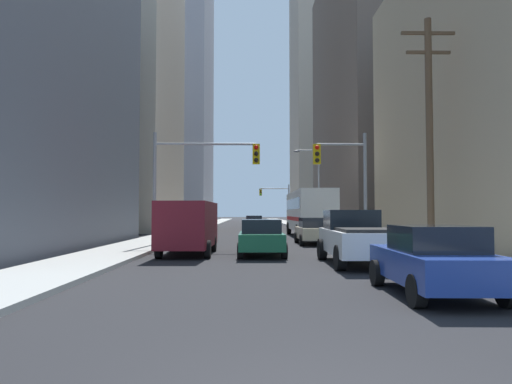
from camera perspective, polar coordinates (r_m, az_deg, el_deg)
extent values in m
cube|color=#9E9E99|center=(54.30, -7.15, -4.36)|extent=(2.95, 160.00, 0.15)
cube|color=#9E9E99|center=(54.47, 6.38, -4.36)|extent=(2.95, 160.00, 0.15)
cube|color=silver|center=(35.77, 6.48, -2.30)|extent=(2.58, 11.52, 2.90)
cube|color=black|center=(35.63, 4.47, -1.47)|extent=(0.09, 10.58, 0.80)
cube|color=red|center=(35.63, 4.47, -3.24)|extent=(0.09, 10.58, 0.28)
cylinder|color=black|center=(39.66, 4.03, -4.43)|extent=(0.32, 1.00, 1.00)
cylinder|color=black|center=(39.94, 7.40, -4.40)|extent=(0.32, 1.00, 1.00)
cylinder|color=black|center=(32.46, 5.18, -4.84)|extent=(0.32, 1.00, 1.00)
cylinder|color=black|center=(32.80, 9.28, -4.79)|extent=(0.32, 1.00, 1.00)
cube|color=white|center=(16.70, 12.26, -5.92)|extent=(2.16, 5.46, 0.80)
cube|color=black|center=(17.62, 11.51, -3.31)|extent=(1.85, 1.85, 0.70)
cube|color=black|center=(15.37, 13.41, -4.53)|extent=(1.83, 2.43, 0.10)
cylinder|color=black|center=(18.24, 8.05, -6.93)|extent=(0.28, 0.80, 0.80)
cylinder|color=black|center=(18.64, 13.93, -6.78)|extent=(0.28, 0.80, 0.80)
cylinder|color=black|center=(14.85, 10.19, -7.91)|extent=(0.28, 0.80, 0.80)
cylinder|color=black|center=(15.34, 17.31, -7.67)|extent=(0.28, 0.80, 0.80)
cube|color=maroon|center=(20.35, -8.21, -3.90)|extent=(2.15, 5.26, 1.90)
cube|color=black|center=(22.93, -7.40, -2.71)|extent=(1.76, 0.07, 0.60)
cylinder|color=black|center=(22.17, -10.17, -6.23)|extent=(0.24, 0.72, 0.72)
cylinder|color=black|center=(21.95, -5.19, -6.30)|extent=(0.24, 0.72, 0.72)
cylinder|color=black|center=(18.90, -11.77, -6.86)|extent=(0.24, 0.72, 0.72)
cylinder|color=black|center=(18.64, -5.92, -6.96)|extent=(0.24, 0.72, 0.72)
cube|color=navy|center=(11.00, 20.80, -8.40)|extent=(1.94, 4.26, 0.65)
cube|color=black|center=(10.82, 21.05, -5.31)|extent=(1.65, 1.95, 0.55)
cylinder|color=black|center=(12.03, 14.53, -9.52)|extent=(0.22, 0.64, 0.64)
cylinder|color=black|center=(12.60, 22.21, -9.10)|extent=(0.22, 0.64, 0.64)
cylinder|color=black|center=(9.50, 18.99, -11.36)|extent=(0.22, 0.64, 0.64)
cylinder|color=black|center=(10.21, 28.29, -10.57)|extent=(0.22, 0.64, 0.64)
cube|color=#195938|center=(19.61, 0.63, -5.93)|extent=(1.84, 4.22, 0.65)
cube|color=black|center=(19.43, 0.64, -4.18)|extent=(1.60, 1.91, 0.55)
cylinder|color=black|center=(20.96, -1.86, -6.60)|extent=(0.22, 0.64, 0.64)
cylinder|color=black|center=(21.01, 2.89, -6.58)|extent=(0.22, 0.64, 0.64)
cylinder|color=black|center=(18.28, -1.97, -7.19)|extent=(0.22, 0.64, 0.64)
cylinder|color=black|center=(18.34, 3.48, -7.17)|extent=(0.22, 0.64, 0.64)
cube|color=#C6B793|center=(26.98, 7.10, -4.99)|extent=(1.82, 4.21, 0.65)
cube|color=black|center=(26.82, 7.14, -3.72)|extent=(1.59, 1.91, 0.55)
cylinder|color=black|center=(28.22, 4.97, -5.55)|extent=(0.22, 0.64, 0.64)
cylinder|color=black|center=(28.46, 8.45, -5.51)|extent=(0.22, 0.64, 0.64)
cylinder|color=black|center=(25.56, 5.61, -5.86)|extent=(0.22, 0.64, 0.64)
cylinder|color=black|center=(25.82, 9.44, -5.80)|extent=(0.22, 0.64, 0.64)
cube|color=#B7BABF|center=(47.62, -0.22, -3.95)|extent=(1.95, 4.26, 0.65)
cube|color=black|center=(47.46, -0.21, -3.23)|extent=(1.65, 1.96, 0.55)
cylinder|color=black|center=(48.97, -1.25, -4.29)|extent=(0.22, 0.64, 0.64)
cylinder|color=black|center=(49.00, 0.77, -4.29)|extent=(0.22, 0.64, 0.64)
cylinder|color=black|center=(46.28, -1.26, -4.39)|extent=(0.22, 0.64, 0.64)
cylinder|color=black|center=(46.31, 0.88, -4.39)|extent=(0.22, 0.64, 0.64)
cylinder|color=gray|center=(24.86, -12.28, 0.27)|extent=(0.18, 0.18, 6.00)
cylinder|color=gray|center=(24.72, -6.16, 5.84)|extent=(5.30, 0.12, 0.12)
cube|color=gold|center=(24.55, 0.02, 4.64)|extent=(0.38, 0.30, 1.05)
sphere|color=red|center=(24.43, 0.03, 5.48)|extent=(0.24, 0.24, 0.24)
sphere|color=black|center=(24.39, 0.03, 4.69)|extent=(0.24, 0.24, 0.24)
sphere|color=black|center=(24.34, 0.03, 3.90)|extent=(0.24, 0.24, 0.24)
cylinder|color=gray|center=(25.16, 13.19, 0.25)|extent=(0.18, 0.18, 6.00)
cylinder|color=gray|center=(25.11, 10.30, 5.73)|extent=(2.55, 0.12, 0.12)
cube|color=gold|center=(24.82, 7.42, 4.59)|extent=(0.38, 0.30, 1.05)
sphere|color=red|center=(24.70, 7.47, 5.42)|extent=(0.24, 0.24, 0.24)
sphere|color=black|center=(24.65, 7.47, 4.64)|extent=(0.24, 0.24, 0.24)
sphere|color=black|center=(24.61, 7.48, 3.85)|extent=(0.24, 0.24, 0.24)
cylinder|color=gray|center=(69.41, 4.02, -1.56)|extent=(0.18, 0.18, 6.00)
cylinder|color=gray|center=(69.33, 2.29, 0.42)|extent=(4.19, 0.12, 0.12)
cube|color=gold|center=(69.21, 0.56, -0.01)|extent=(0.38, 0.30, 1.05)
sphere|color=black|center=(69.06, 0.57, 0.28)|extent=(0.24, 0.24, 0.24)
sphere|color=black|center=(69.04, 0.57, -0.01)|extent=(0.24, 0.24, 0.24)
sphere|color=#19D833|center=(69.03, 0.57, -0.29)|extent=(0.24, 0.24, 0.24)
cylinder|color=brown|center=(20.26, 20.41, 6.32)|extent=(0.28, 0.28, 9.73)
cube|color=brown|center=(21.32, 20.22, 17.72)|extent=(2.20, 0.12, 0.12)
cube|color=brown|center=(21.06, 20.26, 15.68)|extent=(1.80, 0.12, 0.12)
cylinder|color=gray|center=(41.29, 7.68, 0.17)|extent=(0.16, 0.16, 7.50)
cylinder|color=gray|center=(41.48, 6.33, 5.08)|extent=(1.93, 0.10, 0.10)
ellipsoid|color=#4C4C51|center=(41.35, 5.00, 4.96)|extent=(0.56, 0.32, 0.20)
cube|color=#B7A893|center=(54.69, -22.06, 14.66)|extent=(22.23, 18.14, 35.64)
cube|color=#93939E|center=(99.85, -10.12, 13.50)|extent=(15.06, 24.12, 58.71)
cube|color=#66564C|center=(55.32, 17.62, 11.56)|extent=(16.59, 25.94, 30.35)
cube|color=#B7A893|center=(100.22, 10.93, 12.91)|extent=(21.62, 18.54, 56.91)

